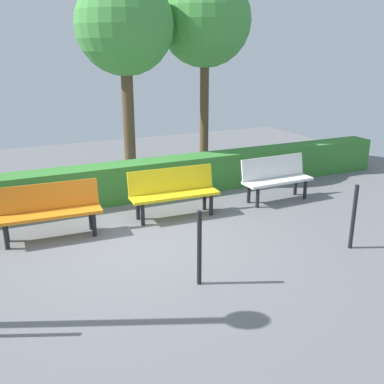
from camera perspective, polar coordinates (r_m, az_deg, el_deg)
name	(u,v)px	position (r m, az deg, el deg)	size (l,w,h in m)	color
ground_plane	(135,240)	(7.09, -7.35, -6.14)	(16.00, 16.00, 0.00)	slate
bench_white	(276,177)	(8.87, 10.74, 1.96)	(1.45, 0.49, 0.86)	white
bench_yellow	(173,190)	(7.87, -2.42, 0.23)	(1.60, 0.53, 0.86)	yellow
bench_orange	(48,209)	(7.33, -17.99, -2.04)	(1.63, 0.54, 0.86)	orange
hedge_row	(149,179)	(8.95, -5.57, 1.66)	(11.32, 0.55, 0.75)	#387F33
tree_near	(205,21)	(11.20, 1.69, 21.11)	(2.19, 2.19, 4.61)	brown
tree_mid	(125,27)	(10.19, -8.67, 20.26)	(2.13, 2.13, 4.42)	brown
railing_post_near	(353,217)	(7.00, 20.07, -3.05)	(0.06, 0.06, 1.00)	black
railing_post_mid	(199,248)	(5.59, 0.95, -7.25)	(0.06, 0.06, 1.00)	black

